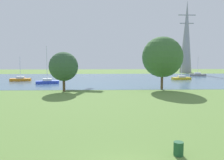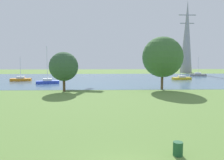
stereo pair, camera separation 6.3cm
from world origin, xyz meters
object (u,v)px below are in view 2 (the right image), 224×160
Objects in this scene: tree_west_near at (64,67)px; sailboat_yellow at (182,78)px; sailboat_gray at (198,75)px; sailboat_orange at (21,79)px; tree_west_far at (163,57)px; sailboat_blue at (48,81)px; electricity_pylon at (187,37)px; litter_bin at (178,149)px.

sailboat_yellow is at bearing 36.70° from tree_west_near.
sailboat_gray is 1.01× the size of sailboat_orange.
tree_west_far is (16.85, 1.86, 1.57)m from tree_west_near.
sailboat_gray is 50.61m from sailboat_orange.
sailboat_gray is at bearing 52.42° from sailboat_yellow.
sailboat_orange is at bearing 142.33° from sailboat_blue.
tree_west_near is at bearing -128.14° from electricity_pylon.
electricity_pylon reaches higher than sailboat_blue.
sailboat_blue is 1.37× the size of sailboat_orange.
tree_west_near is 17.02m from tree_west_far.
sailboat_yellow is (-8.96, -11.65, 0.02)m from sailboat_gray.
sailboat_blue is at bearing -140.17° from electricity_pylon.
sailboat_yellow is at bearing 61.84° from tree_west_far.
sailboat_orange is 0.90× the size of tree_west_near.
litter_bin is at bearing -109.87° from electricity_pylon.
sailboat_blue is 57.32m from electricity_pylon.
tree_west_near is at bearing -143.30° from sailboat_yellow.
sailboat_orange is 60.20m from electricity_pylon.
tree_west_far reaches higher than tree_west_near.
sailboat_blue is at bearing 156.24° from tree_west_far.
tree_west_near reaches higher than sailboat_gray.
sailboat_yellow reaches higher than sailboat_gray.
electricity_pylon is at bearing 39.83° from sailboat_blue.
sailboat_orange is 22.61m from tree_west_near.
sailboat_yellow reaches higher than tree_west_near.
sailboat_gray is at bearing 41.54° from tree_west_near.
sailboat_orange is 39.86m from sailboat_yellow.
sailboat_orange is at bearing 119.23° from litter_bin.
sailboat_yellow is 20.85m from tree_west_far.
tree_west_near is at bearing -173.70° from tree_west_far.
sailboat_orange is 0.22× the size of electricity_pylon.
sailboat_gray is at bearing 57.88° from tree_west_far.
sailboat_gray is 47.35m from tree_west_near.
tree_west_far reaches higher than sailboat_orange.
sailboat_blue is at bearing -154.45° from sailboat_gray.
sailboat_gray is 0.79× the size of sailboat_yellow.
litter_bin is at bearing -113.25° from sailboat_gray.
tree_west_far is 50.61m from electricity_pylon.
electricity_pylon is at bearing 83.04° from sailboat_gray.
sailboat_orange is (-24.31, 43.44, 0.05)m from litter_bin.
electricity_pylon reaches higher than sailboat_gray.
sailboat_orange reaches higher than litter_bin.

